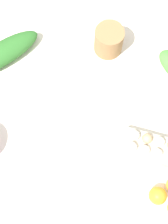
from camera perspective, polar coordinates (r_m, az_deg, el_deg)
name	(u,v)px	position (r m, az deg, el deg)	size (l,w,h in m)	color
ground_plane	(84,151)	(2.14, 0.00, -7.10)	(8.00, 8.00, 0.00)	#B2A899
dining_table	(84,120)	(1.49, 0.00, -1.43)	(1.44, 1.00, 0.77)	silver
egg_carton	(151,148)	(1.35, 12.11, -6.40)	(0.26, 0.14, 0.09)	beige
paper_bag	(109,40)	(1.50, 4.55, 12.91)	(0.14, 0.14, 0.13)	#997047
greens_bunch_beet_tops	(2,54)	(1.53, -14.78, 10.26)	(0.39, 0.12, 0.08)	#2D6B28
orange_2	(158,196)	(1.33, 13.33, -14.66)	(0.07, 0.07, 0.07)	orange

